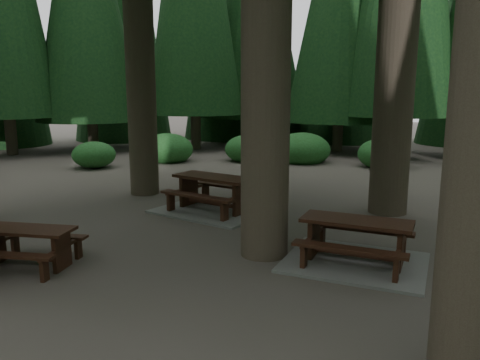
% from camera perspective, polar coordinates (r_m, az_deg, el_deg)
% --- Properties ---
extents(ground, '(80.00, 80.00, 0.00)m').
position_cam_1_polar(ground, '(8.66, -2.53, -8.64)').
color(ground, '#4D473E').
rests_on(ground, ground).
extents(picnic_table_a, '(2.32, 1.93, 0.78)m').
position_cam_1_polar(picnic_table_a, '(8.19, 13.88, -8.17)').
color(picnic_table_a, gray).
rests_on(picnic_table_a, ground).
extents(picnic_table_c, '(2.89, 2.52, 0.87)m').
position_cam_1_polar(picnic_table_c, '(11.37, -3.17, -2.31)').
color(picnic_table_c, gray).
rests_on(picnic_table_c, ground).
extents(picnic_table_e, '(1.79, 1.58, 0.66)m').
position_cam_1_polar(picnic_table_e, '(8.55, -24.51, -6.80)').
color(picnic_table_e, black).
rests_on(picnic_table_e, ground).
extents(shrub_ring, '(23.86, 24.64, 1.49)m').
position_cam_1_polar(shrub_ring, '(8.92, 3.72, -5.38)').
color(shrub_ring, '#245B1F').
rests_on(shrub_ring, ground).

